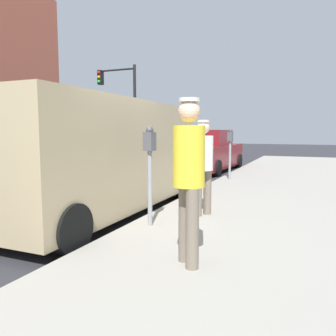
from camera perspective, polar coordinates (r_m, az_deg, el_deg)
name	(u,v)px	position (r m, az deg, el deg)	size (l,w,h in m)	color
ground_plane	(85,223)	(6.17, -13.79, -8.93)	(80.00, 80.00, 0.00)	#2D2D33
sidewalk_slab	(299,244)	(4.99, 21.26, -11.92)	(5.00, 32.00, 0.15)	#9E998E
parking_meter_near	(150,159)	(5.12, -3.09, 1.60)	(0.14, 0.18, 1.52)	gray
parking_meter_far	(230,145)	(10.30, 10.42, 3.80)	(0.14, 0.18, 1.52)	gray
pedestrian_in_yellow	(189,170)	(3.57, 3.52, -0.41)	(0.34, 0.34, 1.78)	#726656
pedestrian_in_white	(203,162)	(5.79, 5.92, 1.09)	(0.34, 0.34, 1.63)	#726656
parked_van	(100,154)	(6.65, -11.35, 2.31)	(2.14, 5.21, 2.15)	tan
parked_sedan_ahead	(208,152)	(13.81, 6.74, 2.64)	(2.06, 4.45, 1.65)	maroon
traffic_light_corner	(121,97)	(19.43, -7.87, 11.81)	(2.48, 0.42, 5.20)	black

